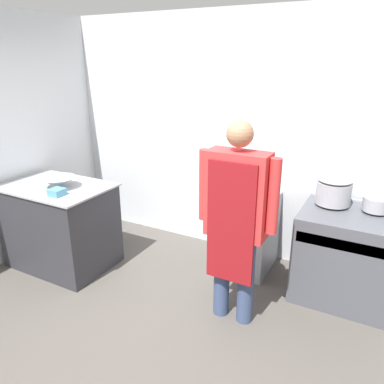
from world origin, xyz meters
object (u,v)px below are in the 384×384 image
object	(u,v)px
person_cook	(236,213)
stock_pot	(334,190)
sauce_pot	(376,204)
fridge_unit	(246,232)
plastic_tub	(57,192)
stove	(346,256)
mixing_bowl	(59,182)

from	to	relation	value
person_cook	stock_pot	world-z (taller)	person_cook
person_cook	sauce_pot	xyz separation A→B (m)	(0.99, 0.94, -0.07)
fridge_unit	plastic_tub	xyz separation A→B (m)	(-1.57, -1.12, 0.55)
stove	mixing_bowl	xyz separation A→B (m)	(-2.77, -0.86, 0.55)
person_cook	mixing_bowl	distance (m)	1.96
stove	fridge_unit	bearing A→B (deg)	175.54
fridge_unit	mixing_bowl	bearing A→B (deg)	-151.64
stock_pot	sauce_pot	bearing A→B (deg)	0.00
person_cook	mixing_bowl	xyz separation A→B (m)	(-1.96, -0.04, -0.03)
plastic_tub	stock_pot	distance (m)	2.68
stove	sauce_pot	distance (m)	0.56
stove	plastic_tub	world-z (taller)	plastic_tub
person_cook	stock_pot	bearing A→B (deg)	56.84
sauce_pot	fridge_unit	bearing A→B (deg)	-177.66
fridge_unit	sauce_pot	size ratio (longest dim) A/B	3.54
stock_pot	stove	bearing A→B (deg)	-33.18
fridge_unit	mixing_bowl	distance (m)	2.05
stove	sauce_pot	xyz separation A→B (m)	(0.18, 0.13, 0.51)
plastic_tub	sauce_pot	world-z (taller)	sauce_pot
fridge_unit	mixing_bowl	size ratio (longest dim) A/B	2.32
sauce_pot	person_cook	bearing A→B (deg)	-136.48
fridge_unit	stock_pot	bearing A→B (deg)	3.40
mixing_bowl	stock_pot	world-z (taller)	stock_pot
stove	plastic_tub	size ratio (longest dim) A/B	6.61
sauce_pot	mixing_bowl	bearing A→B (deg)	-161.50
stove	sauce_pot	size ratio (longest dim) A/B	3.78
fridge_unit	sauce_pot	xyz separation A→B (m)	(1.21, 0.05, 0.53)
fridge_unit	plastic_tub	world-z (taller)	plastic_tub
stock_pot	sauce_pot	distance (m)	0.38
plastic_tub	sauce_pot	size ratio (longest dim) A/B	0.57
stove	person_cook	world-z (taller)	person_cook
fridge_unit	sauce_pot	distance (m)	1.32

